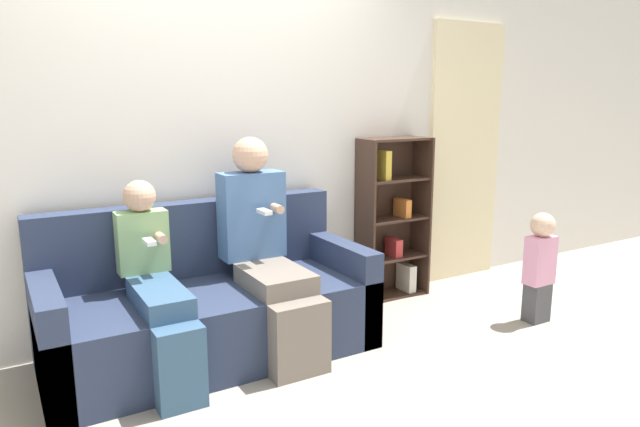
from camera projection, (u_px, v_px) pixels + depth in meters
ground_plane at (276, 382)px, 3.08m from camera, size 14.00×14.00×0.00m
back_wall at (207, 134)px, 3.63m from camera, size 10.00×0.06×2.55m
curtain_panel at (464, 154)px, 4.71m from camera, size 0.73×0.04×2.10m
couch at (210, 308)px, 3.36m from camera, size 1.87×0.82×0.88m
adult_seated at (266, 244)px, 3.38m from camera, size 0.39×0.79×1.27m
child_seated at (157, 284)px, 3.03m from camera, size 0.28×0.79×1.06m
toddler_standing at (540, 264)px, 3.84m from camera, size 0.20×0.16×0.76m
bookshelf at (391, 222)px, 4.34m from camera, size 0.54×0.25×1.21m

